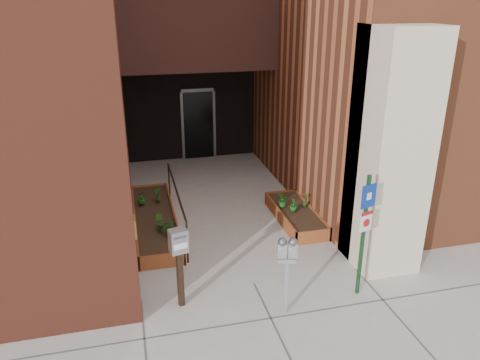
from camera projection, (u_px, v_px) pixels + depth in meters
ground at (254, 284)px, 8.41m from camera, size 80.00×80.00×0.00m
planter_left at (155, 221)px, 10.45m from camera, size 0.90×3.60×0.30m
planter_right at (296, 216)px, 10.70m from camera, size 0.80×2.20×0.30m
handrail at (176, 194)px, 10.29m from camera, size 0.04×3.34×0.90m
parking_meter at (287, 256)px, 7.25m from camera, size 0.32×0.18×1.38m
sign_post at (365, 224)px, 7.64m from camera, size 0.29×0.11×2.20m
payment_dropbox at (179, 252)px, 7.47m from camera, size 0.32×0.26×1.41m
shrub_left_a at (169, 226)px, 9.50m from camera, size 0.36×0.36×0.32m
shrub_left_b at (159, 222)px, 9.65m from camera, size 0.26×0.26×0.34m
shrub_left_c at (141, 198)px, 10.84m from camera, size 0.23×0.23×0.32m
shrub_left_d at (157, 195)px, 10.95m from camera, size 0.26×0.26×0.37m
shrub_right_a at (294, 205)px, 10.48m from camera, size 0.23×0.23×0.31m
shrub_right_b at (306, 200)px, 10.69m from camera, size 0.26×0.26×0.35m
shrub_right_c at (283, 200)px, 10.71m from camera, size 0.41×0.41×0.32m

